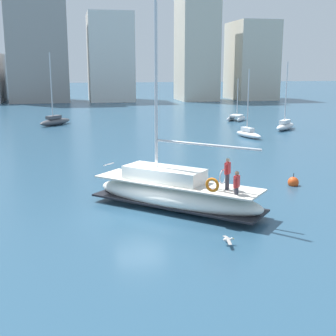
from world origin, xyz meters
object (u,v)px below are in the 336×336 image
at_px(seagull, 228,239).
at_px(mooring_buoy, 293,182).
at_px(moored_sloop_far, 248,133).
at_px(moored_cutter_left, 285,125).
at_px(main_sailboat, 175,192).
at_px(moored_ketch_distant, 55,121).
at_px(moored_cutter_right, 236,117).

relative_size(seagull, mooring_buoy, 1.11).
relative_size(moored_sloop_far, moored_cutter_left, 0.90).
height_order(main_sailboat, moored_cutter_left, main_sailboat).
xyz_separation_m(moored_cutter_left, moored_ketch_distant, (-26.93, 10.18, 0.05)).
height_order(main_sailboat, moored_cutter_right, main_sailboat).
bearing_deg(main_sailboat, moored_cutter_left, 54.31).
distance_m(moored_ketch_distant, mooring_buoy, 37.83).
xyz_separation_m(moored_cutter_left, mooring_buoy, (-11.33, -24.28, -0.35)).
distance_m(main_sailboat, moored_ketch_distant, 38.38).
bearing_deg(moored_sloop_far, seagull, -113.38).
bearing_deg(moored_sloop_far, moored_cutter_left, 36.46).
relative_size(main_sailboat, moored_ketch_distant, 1.51).
relative_size(main_sailboat, moored_cutter_left, 1.74).
height_order(main_sailboat, seagull, main_sailboat).
relative_size(moored_ketch_distant, mooring_buoy, 9.62).
bearing_deg(moored_cutter_right, moored_ketch_distant, 179.52).
height_order(moored_cutter_left, mooring_buoy, moored_cutter_left).
bearing_deg(main_sailboat, seagull, -78.51).
bearing_deg(mooring_buoy, moored_sloop_far, 76.31).
bearing_deg(moored_cutter_right, moored_cutter_left, -76.20).
distance_m(moored_cutter_right, mooring_buoy, 35.39).
distance_m(moored_cutter_left, moored_cutter_right, 10.27).
height_order(main_sailboat, moored_sloop_far, main_sailboat).
distance_m(moored_sloop_far, seagull, 30.46).
distance_m(moored_cutter_left, moored_ketch_distant, 28.79).
xyz_separation_m(moored_cutter_right, mooring_buoy, (-8.88, -34.26, -0.28)).
height_order(moored_ketch_distant, seagull, moored_ketch_distant).
relative_size(moored_sloop_far, moored_ketch_distant, 0.78).
xyz_separation_m(moored_sloop_far, moored_cutter_right, (4.15, 14.85, -0.01)).
distance_m(moored_sloop_far, moored_ketch_distant, 25.30).
xyz_separation_m(main_sailboat, moored_ketch_distant, (-7.16, 37.70, -0.32)).
distance_m(main_sailboat, moored_sloop_far, 26.20).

